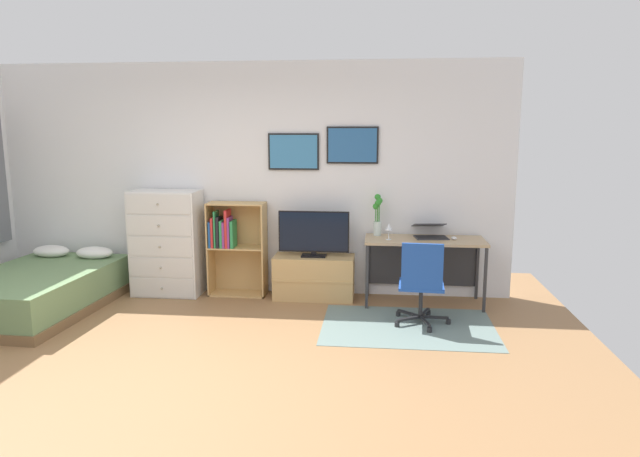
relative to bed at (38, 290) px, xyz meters
The scene contains 14 objects.
ground_plane 2.55m from the bed, 33.68° to the right, with size 7.20×7.20×0.00m, color #936B44.
wall_back_with_posters 2.61m from the bed, 25.73° to the left, with size 6.12×0.09×2.70m.
area_rug 3.96m from the bed, ahead, with size 1.70×1.20×0.01m, color slate.
bed is the anchor object (origin of this frame).
dresser 1.45m from the bed, 32.53° to the left, with size 0.79×0.46×1.23m.
bookshelf 2.14m from the bed, 22.85° to the left, with size 0.67×0.30×1.10m.
tv_stand 3.01m from the bed, 14.69° to the left, with size 0.92×0.41×0.50m.
television 3.05m from the bed, 14.28° to the left, with size 0.81×0.16×0.53m.
desk 4.24m from the bed, 10.40° to the left, with size 1.31×0.56×0.74m.
office_chair 4.08m from the bed, ahead, with size 0.57×0.58×0.86m.
laptop 4.33m from the bed, 10.83° to the left, with size 0.40×0.43×0.16m.
computer_mouse 4.55m from the bed, ahead, with size 0.06×0.10×0.03m, color silver.
bamboo_vase 3.80m from the bed, 13.13° to the left, with size 0.11×0.09×0.47m.
wine_glass 3.86m from the bed, ahead, with size 0.07×0.07×0.18m.
Camera 1 is at (1.54, -4.07, 1.93)m, focal length 31.50 mm.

